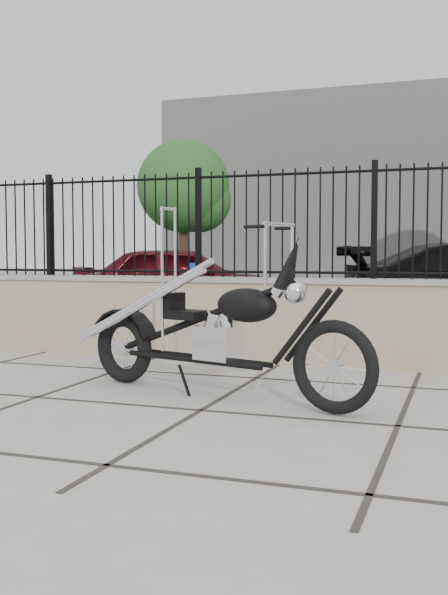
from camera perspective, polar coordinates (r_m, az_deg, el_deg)
ground_plane at (r=5.50m, az=-1.91°, el=-9.25°), size 90.00×90.00×0.00m
parking_lot at (r=17.65m, az=12.98°, el=-0.48°), size 30.00×30.00×0.00m
retaining_wall at (r=7.78m, az=4.78°, el=-1.90°), size 14.00×0.36×0.96m
iron_fence at (r=7.75m, az=4.82°, el=6.07°), size 14.00×0.08×1.20m
background_building at (r=31.68m, az=15.94°, el=8.48°), size 22.00×6.00×8.00m
chopper_motorcycle at (r=5.93m, az=-0.96°, el=-0.17°), size 2.80×1.29×1.67m
car_red at (r=13.31m, az=-3.45°, el=1.33°), size 4.42×2.99×1.40m
bollard_a at (r=10.70m, az=-2.59°, el=-0.06°), size 0.14×0.14×1.09m
tree_left at (r=22.92m, az=-3.36°, el=9.42°), size 3.01×3.01×5.08m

